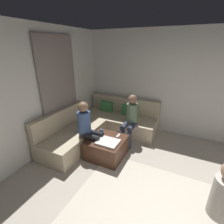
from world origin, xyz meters
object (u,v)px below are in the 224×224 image
person_on_couch_back (130,118)px  coffee_mug (101,131)px  sectional_couch (101,126)px  game_remote (118,136)px  person_on_couch_side (88,127)px  ottoman (107,147)px

person_on_couch_back → coffee_mug: bearing=52.4°
sectional_couch → game_remote: 0.91m
coffee_mug → person_on_couch_side: size_ratio=0.08×
ottoman → person_on_couch_side: bearing=-170.9°
ottoman → coffee_mug: 0.38m
person_on_couch_side → sectional_couch: bearing=-169.5°
game_remote → person_on_couch_side: 0.69m
coffee_mug → game_remote: bearing=5.7°
ottoman → coffee_mug: bearing=140.7°
person_on_couch_back → person_on_couch_side: size_ratio=1.00×
ottoman → person_on_couch_back: 0.94m
sectional_couch → coffee_mug: bearing=-59.0°
person_on_couch_back → person_on_couch_side: same height
person_on_couch_back → ottoman: bearing=72.5°
person_on_couch_back → person_on_couch_side: (-0.65, -0.85, 0.00)m
ottoman → person_on_couch_back: size_ratio=0.63×
ottoman → person_on_couch_back: (0.25, 0.79, 0.45)m
ottoman → person_on_couch_side: person_on_couch_side is taller
sectional_couch → coffee_mug: (0.33, -0.55, 0.19)m
game_remote → person_on_couch_side: size_ratio=0.12×
coffee_mug → person_on_couch_side: person_on_couch_side is taller
ottoman → coffee_mug: coffee_mug is taller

